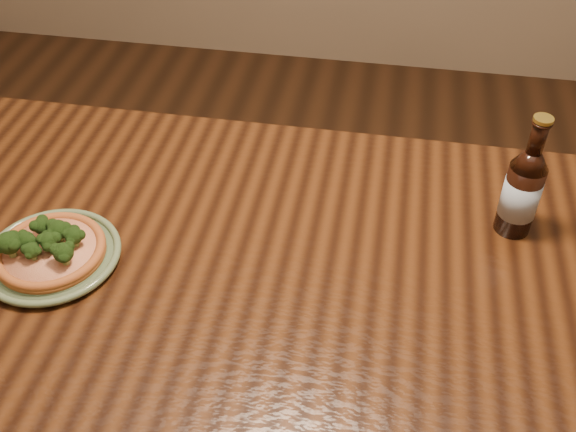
% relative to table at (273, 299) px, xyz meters
% --- Properties ---
extents(table, '(1.60, 0.90, 0.75)m').
position_rel_table_xyz_m(table, '(0.00, 0.00, 0.00)').
color(table, '#3E200D').
rests_on(table, ground).
extents(plate, '(0.25, 0.25, 0.02)m').
position_rel_table_xyz_m(plate, '(-0.40, -0.06, 0.10)').
color(plate, '#5C714E').
rests_on(plate, table).
extents(pizza, '(0.20, 0.20, 0.07)m').
position_rel_table_xyz_m(pizza, '(-0.40, -0.06, 0.12)').
color(pizza, '#AF5C27').
rests_on(pizza, plate).
extents(beer_bottle, '(0.07, 0.07, 0.25)m').
position_rel_table_xyz_m(beer_bottle, '(0.44, 0.18, 0.19)').
color(beer_bottle, black).
rests_on(beer_bottle, table).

